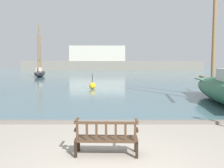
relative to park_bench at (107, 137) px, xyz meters
The scene contains 7 objects.
ground_plane 0.76m from the park_bench, 72.08° to the right, with size 160.00×160.00×0.00m, color gray.
harbor_water 43.43m from the park_bench, 89.76° to the left, with size 100.00×80.00×0.08m, color #476670.
quay_edge_kerb 3.31m from the park_bench, 86.79° to the left, with size 40.00×0.30×0.12m, color slate.
park_bench is the anchor object (origin of this frame).
sailboat_distant_harbor 34.42m from the park_bench, 108.85° to the left, with size 2.40×6.22×8.04m.
channel_buoy 15.10m from the park_bench, 95.85° to the left, with size 0.55×0.55×1.25m.
far_breakwater 60.00m from the park_bench, 90.86° to the left, with size 47.87×2.40×6.61m.
Camera 1 is at (-0.04, -5.67, 2.40)m, focal length 40.00 mm.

